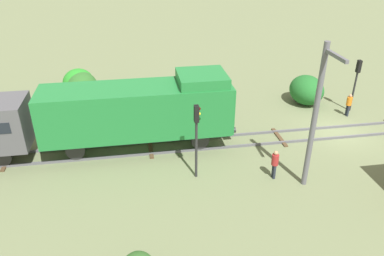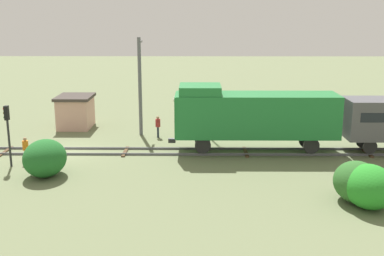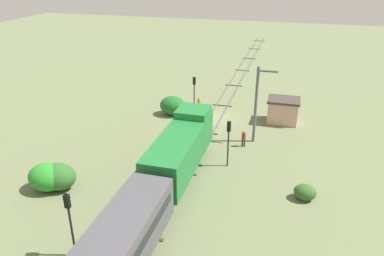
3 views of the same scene
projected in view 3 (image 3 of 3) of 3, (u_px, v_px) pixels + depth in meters
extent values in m
plane|color=#66704C|center=(215.00, 118.00, 43.20)|extent=(151.96, 151.96, 0.00)
cube|color=#595960|center=(221.00, 118.00, 42.99)|extent=(0.10, 101.31, 0.16)
cube|color=#595960|center=(209.00, 117.00, 43.34)|extent=(0.10, 101.31, 0.16)
cube|color=#4C3823|center=(259.00, 41.00, 83.94)|extent=(2.40, 0.24, 0.09)
cube|color=#4C3823|center=(255.00, 49.00, 76.53)|extent=(2.40, 0.24, 0.09)
cube|color=#4C3823|center=(249.00, 58.00, 69.12)|extent=(2.40, 0.24, 0.09)
cube|color=#4C3823|center=(242.00, 70.00, 61.71)|extent=(2.40, 0.24, 0.09)
cube|color=#4C3823|center=(234.00, 85.00, 54.30)|extent=(2.40, 0.24, 0.09)
cube|color=#4C3823|center=(222.00, 105.00, 46.89)|extent=(2.40, 0.24, 0.09)
cube|color=#4C3823|center=(206.00, 133.00, 39.48)|extent=(2.40, 0.24, 0.09)
cube|color=#4C3823|center=(183.00, 173.00, 32.06)|extent=(2.40, 0.24, 0.09)
cube|color=#4C3823|center=(146.00, 237.00, 24.65)|extent=(2.40, 0.24, 0.09)
cube|color=#1E7233|center=(180.00, 149.00, 30.36)|extent=(2.90, 11.00, 2.90)
cube|color=#1E7233|center=(193.00, 112.00, 33.06)|extent=(2.75, 2.80, 0.60)
cube|color=#1E7233|center=(198.00, 123.00, 35.23)|extent=(2.84, 0.10, 2.84)
cube|color=white|center=(198.00, 124.00, 35.35)|extent=(2.46, 0.06, 0.20)
sphere|color=white|center=(203.00, 112.00, 34.71)|extent=(0.28, 0.28, 0.28)
sphere|color=white|center=(193.00, 111.00, 34.93)|extent=(0.28, 0.28, 0.28)
cylinder|color=#262628|center=(199.00, 139.00, 36.26)|extent=(0.36, 0.50, 0.36)
cylinder|color=#262628|center=(200.00, 151.00, 34.26)|extent=(0.18, 1.10, 1.10)
cylinder|color=#262628|center=(185.00, 149.00, 34.61)|extent=(0.18, 1.10, 1.10)
cylinder|color=#262628|center=(175.00, 196.00, 27.76)|extent=(0.18, 1.10, 1.10)
cylinder|color=#262628|center=(157.00, 193.00, 28.11)|extent=(0.18, 1.10, 1.10)
cylinder|color=#262628|center=(156.00, 231.00, 24.28)|extent=(0.16, 0.96, 0.96)
cylinder|color=#262628|center=(136.00, 227.00, 24.63)|extent=(0.16, 0.96, 0.96)
cylinder|color=#262628|center=(194.00, 93.00, 45.46)|extent=(0.14, 0.14, 3.93)
cube|color=black|center=(194.00, 81.00, 44.84)|extent=(0.32, 0.24, 0.90)
sphere|color=red|center=(195.00, 78.00, 44.85)|extent=(0.16, 0.16, 0.16)
sphere|color=#3C3306|center=(195.00, 80.00, 44.96)|extent=(0.16, 0.16, 0.16)
sphere|color=black|center=(195.00, 83.00, 45.08)|extent=(0.16, 0.16, 0.16)
cylinder|color=#262628|center=(228.00, 144.00, 32.37)|extent=(0.14, 0.14, 4.29)
cube|color=black|center=(229.00, 126.00, 31.68)|extent=(0.32, 0.24, 0.90)
sphere|color=#390606|center=(229.00, 123.00, 31.69)|extent=(0.16, 0.16, 0.16)
sphere|color=yellow|center=(229.00, 126.00, 31.80)|extent=(0.16, 0.16, 0.16)
sphere|color=black|center=(229.00, 129.00, 31.92)|extent=(0.16, 0.16, 0.16)
cylinder|color=#262628|center=(71.00, 226.00, 22.28)|extent=(0.14, 0.14, 4.49)
cube|color=black|center=(67.00, 201.00, 21.54)|extent=(0.32, 0.24, 0.90)
sphere|color=#390606|center=(68.00, 196.00, 21.55)|extent=(0.16, 0.16, 0.16)
sphere|color=#3C3306|center=(68.00, 200.00, 21.67)|extent=(0.16, 0.16, 0.16)
sphere|color=green|center=(69.00, 204.00, 21.78)|extent=(0.16, 0.16, 0.16)
cylinder|color=#262B38|center=(200.00, 107.00, 45.25)|extent=(0.15, 0.15, 0.85)
cylinder|color=#262B38|center=(198.00, 107.00, 45.30)|extent=(0.15, 0.15, 0.85)
cylinder|color=orange|center=(199.00, 101.00, 44.97)|extent=(0.38, 0.38, 0.62)
sphere|color=tan|center=(199.00, 98.00, 44.80)|extent=(0.23, 0.23, 0.23)
cylinder|color=#262B38|center=(244.00, 143.00, 36.52)|extent=(0.15, 0.15, 0.85)
cylinder|color=#262B38|center=(242.00, 142.00, 36.57)|extent=(0.15, 0.15, 0.85)
cylinder|color=maroon|center=(244.00, 136.00, 36.25)|extent=(0.38, 0.38, 0.62)
sphere|color=tan|center=(244.00, 132.00, 36.07)|extent=(0.23, 0.23, 0.23)
cylinder|color=#595960|center=(256.00, 105.00, 36.19)|extent=(0.28, 0.28, 7.72)
cube|color=#595960|center=(268.00, 71.00, 34.54)|extent=(1.80, 0.16, 0.16)
cube|color=#D19E8C|center=(283.00, 112.00, 41.75)|extent=(3.20, 2.60, 2.50)
cube|color=#3F3833|center=(284.00, 100.00, 41.19)|extent=(3.50, 2.90, 0.24)
cube|color=#2D2319|center=(283.00, 110.00, 43.04)|extent=(0.80, 0.06, 1.90)
ellipsoid|color=#1F6226|center=(173.00, 106.00, 43.82)|extent=(3.07, 2.51, 2.23)
ellipsoid|color=#305C26|center=(305.00, 192.00, 28.40)|extent=(1.70, 1.39, 1.24)
ellipsoid|color=#278A26|center=(47.00, 177.00, 29.44)|extent=(3.02, 2.47, 2.20)
ellipsoid|color=#2C6126|center=(58.00, 177.00, 29.59)|extent=(2.92, 2.39, 2.13)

